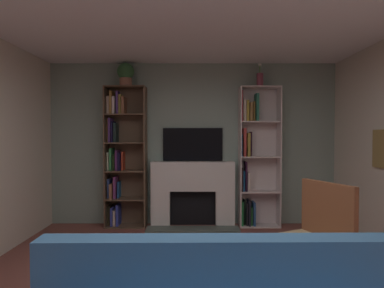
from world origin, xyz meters
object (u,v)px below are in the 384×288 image
potted_plant (124,74)px  bookshelf_left (120,156)px  vase_with_flowers (259,78)px  fireplace (192,192)px  tv (192,144)px  armchair (314,236)px  bookshelf_right (253,157)px

potted_plant → bookshelf_left: bearing=159.5°
potted_plant → vase_with_flowers: bearing=-0.0°
bookshelf_left → potted_plant: size_ratio=5.96×
fireplace → tv: size_ratio=1.48×
fireplace → armchair: (1.18, -2.16, -0.05)m
bookshelf_right → vase_with_flowers: size_ratio=5.96×
bookshelf_left → vase_with_flowers: vase_with_flowers is taller
fireplace → potted_plant: 2.21m
armchair → fireplace: bearing=118.7°
bookshelf_left → tv: bearing=4.3°
fireplace → armchair: fireplace is taller
vase_with_flowers → bookshelf_right: bearing=148.1°
bookshelf_left → bookshelf_right: (2.18, 0.02, -0.02)m
fireplace → bookshelf_left: (-1.17, 0.00, 0.59)m
vase_with_flowers → armchair: vase_with_flowers is taller
potted_plant → vase_with_flowers: same height
bookshelf_left → vase_with_flowers: bearing=-0.8°
bookshelf_right → tv: bearing=175.9°
bookshelf_right → bookshelf_left: bearing=-179.5°
vase_with_flowers → potted_plant: bearing=180.0°
bookshelf_right → armchair: bookshelf_right is taller
bookshelf_left → fireplace: bearing=-0.1°
bookshelf_right → armchair: size_ratio=2.22×
bookshelf_right → potted_plant: (-2.10, -0.05, 1.36)m
bookshelf_left → vase_with_flowers: size_ratio=5.96×
bookshelf_right → potted_plant: 2.50m
tv → bookshelf_right: size_ratio=0.43×
potted_plant → tv: bearing=6.3°
bookshelf_left → vase_with_flowers: (2.26, -0.03, 1.26)m
fireplace → armchair: size_ratio=1.42×
fireplace → bookshelf_left: bearing=179.9°
fireplace → armchair: 2.46m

